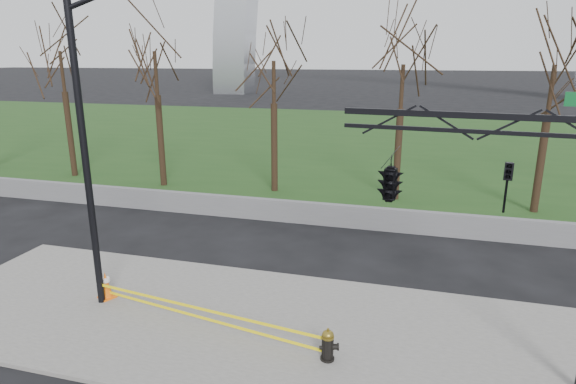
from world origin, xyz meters
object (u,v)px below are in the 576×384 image
(fire_hydrant, at_px, (328,345))
(street_light, at_px, (92,135))
(traffic_cone, at_px, (106,285))
(traffic_signal_mast, at_px, (429,182))

(fire_hydrant, relative_size, street_light, 0.09)
(traffic_cone, relative_size, street_light, 0.09)
(fire_hydrant, height_order, traffic_cone, traffic_cone)
(traffic_cone, height_order, street_light, street_light)
(traffic_cone, height_order, traffic_signal_mast, traffic_signal_mast)
(traffic_signal_mast, bearing_deg, street_light, -177.59)
(fire_hydrant, xyz_separation_m, traffic_cone, (-6.47, 1.17, 0.03))
(fire_hydrant, distance_m, traffic_cone, 6.57)
(traffic_cone, bearing_deg, fire_hydrant, -10.28)
(fire_hydrant, relative_size, traffic_signal_mast, 0.13)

